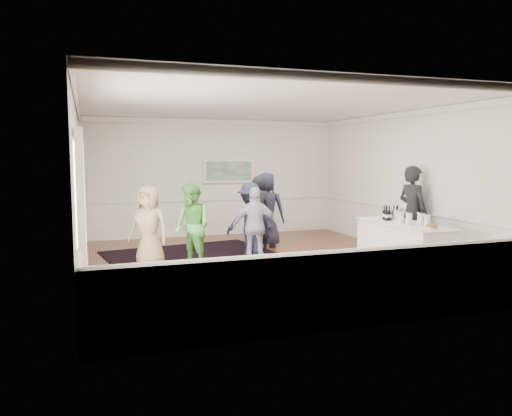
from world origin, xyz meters
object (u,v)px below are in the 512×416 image
object	(u,v)px
guest_dark_b	(258,214)
guest_green	(192,226)
guest_dark_a	(250,220)
ice_bucket	(398,216)
serving_table	(404,246)
guest_lilac	(256,226)
nut_bowl	(432,227)
bartender	(413,213)
guest_navy	(266,210)
guest_tan	(149,227)

from	to	relation	value
guest_dark_b	guest_green	bearing A→B (deg)	41.97
guest_dark_a	ice_bucket	world-z (taller)	guest_dark_a
serving_table	guest_green	world-z (taller)	guest_green
guest_green	guest_dark_b	size ratio (longest dim) A/B	0.95
guest_dark_a	guest_lilac	bearing A→B (deg)	77.74
guest_lilac	ice_bucket	xyz separation A→B (m)	(2.62, -1.01, 0.23)
guest_green	nut_bowl	world-z (taller)	guest_green
serving_table	bartender	world-z (taller)	bartender
ice_bucket	nut_bowl	distance (m)	1.08
serving_table	guest_navy	bearing A→B (deg)	118.95
bartender	ice_bucket	xyz separation A→B (m)	(-0.75, -0.54, 0.02)
ice_bucket	guest_dark_b	bearing A→B (deg)	131.42
guest_navy	nut_bowl	size ratio (longest dim) A/B	7.84
guest_lilac	guest_navy	world-z (taller)	guest_navy
guest_tan	guest_green	distance (m)	0.84
serving_table	guest_navy	size ratio (longest dim) A/B	1.24
nut_bowl	guest_navy	bearing A→B (deg)	113.04
guest_navy	ice_bucket	distance (m)	3.36
ice_bucket	nut_bowl	bearing A→B (deg)	-91.76
serving_table	guest_navy	distance (m)	3.59
guest_lilac	nut_bowl	size ratio (longest dim) A/B	6.86
guest_lilac	serving_table	bearing A→B (deg)	176.77
guest_green	nut_bowl	bearing A→B (deg)	32.26
serving_table	guest_dark_b	bearing A→B (deg)	128.85
nut_bowl	serving_table	bearing A→B (deg)	87.34
guest_green	guest_navy	bearing A→B (deg)	101.17
bartender	guest_navy	size ratio (longest dim) A/B	1.10
serving_table	guest_lilac	xyz separation A→B (m)	(-2.62, 1.24, 0.33)
guest_tan	guest_green	xyz separation A→B (m)	(0.81, -0.21, 0.02)
guest_lilac	nut_bowl	distance (m)	3.33
bartender	guest_lilac	size ratio (longest dim) A/B	1.26
bartender	guest_dark_b	world-z (taller)	bartender
guest_lilac	guest_dark_b	distance (m)	1.47
guest_green	guest_dark_a	xyz separation A→B (m)	(1.42, 0.72, -0.03)
guest_green	guest_navy	xyz separation A→B (m)	(2.16, 1.74, 0.07)
guest_lilac	guest_dark_a	distance (m)	0.88
guest_dark_a	nut_bowl	distance (m)	3.81
guest_green	guest_dark_b	bearing A→B (deg)	97.14
guest_green	guest_navy	size ratio (longest dim) A/B	0.93
guest_dark_a	ice_bucket	bearing A→B (deg)	141.29
bartender	guest_green	distance (m)	4.67
nut_bowl	guest_dark_b	bearing A→B (deg)	120.86
guest_tan	guest_navy	size ratio (longest dim) A/B	0.91
serving_table	guest_green	bearing A→B (deg)	160.40
guest_green	ice_bucket	world-z (taller)	guest_green
guest_dark_a	guest_navy	world-z (taller)	guest_navy
guest_dark_a	nut_bowl	size ratio (longest dim) A/B	7.02
guest_lilac	guest_green	bearing A→B (deg)	15.76
guest_tan	nut_bowl	xyz separation A→B (m)	(4.66, -2.44, 0.12)
serving_table	guest_dark_a	world-z (taller)	guest_dark_a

